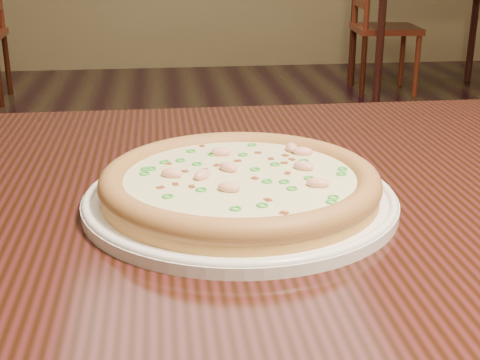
{
  "coord_description": "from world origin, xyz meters",
  "views": [
    {
      "loc": [
        -0.34,
        -1.03,
        1.03
      ],
      "look_at": [
        -0.26,
        -0.36,
        0.78
      ],
      "focal_mm": 50.0,
      "sensor_mm": 36.0,
      "label": 1
    }
  ],
  "objects": [
    {
      "name": "chair_c",
      "position": [
        1.14,
        3.43,
        0.44
      ],
      "size": [
        0.45,
        0.45,
        0.95
      ],
      "color": "#5B201C",
      "rests_on": "ground"
    },
    {
      "name": "pizza",
      "position": [
        -0.26,
        -0.36,
        0.78
      ],
      "size": [
        0.3,
        0.3,
        0.03
      ],
      "color": "gold",
      "rests_on": "plate"
    },
    {
      "name": "plate",
      "position": [
        -0.26,
        -0.36,
        0.76
      ],
      "size": [
        0.34,
        0.34,
        0.02
      ],
      "color": "white",
      "rests_on": "hero_table"
    },
    {
      "name": "hero_table",
      "position": [
        -0.14,
        -0.31,
        0.65
      ],
      "size": [
        1.2,
        0.8,
        0.75
      ],
      "color": "black",
      "rests_on": "ground"
    }
  ]
}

